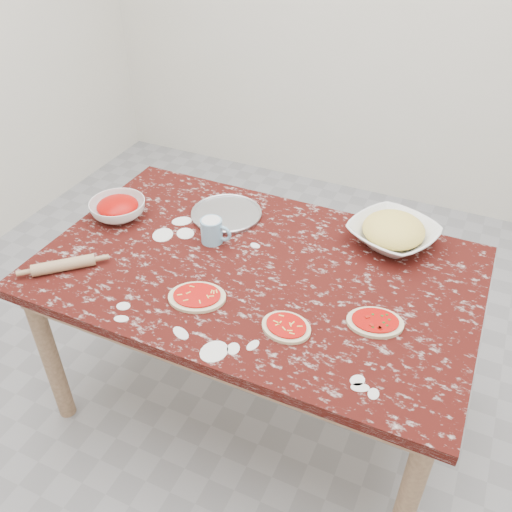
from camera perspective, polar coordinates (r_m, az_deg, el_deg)
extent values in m
plane|color=gray|center=(2.56, 0.00, -14.42)|extent=(4.00, 4.00, 0.00)
cube|color=#350C09|center=(2.04, 0.00, -1.57)|extent=(1.60, 1.00, 0.04)
cube|color=tan|center=(2.07, 0.00, -2.86)|extent=(1.50, 0.90, 0.08)
cylinder|color=tan|center=(2.38, -20.68, -9.75)|extent=(0.07, 0.07, 0.71)
cylinder|color=tan|center=(1.94, 15.57, -23.25)|extent=(0.07, 0.07, 0.71)
cylinder|color=tan|center=(2.85, -9.69, 1.17)|extent=(0.07, 0.07, 0.71)
cylinder|color=tan|center=(2.49, 19.62, -7.04)|extent=(0.07, 0.07, 0.71)
cylinder|color=#B2B2B7|center=(2.31, -3.10, 4.39)|extent=(0.34, 0.34, 0.01)
imported|color=white|center=(2.35, -14.19, 4.77)|extent=(0.29, 0.29, 0.07)
imported|color=white|center=(2.19, 14.06, 2.18)|extent=(0.42, 0.42, 0.08)
cylinder|color=#79ACCB|center=(2.13, -4.65, 2.64)|extent=(0.08, 0.08, 0.10)
torus|color=#79ACCB|center=(2.11, -3.45, 2.35)|extent=(0.07, 0.02, 0.07)
cylinder|color=silver|center=(2.11, -4.69, 3.41)|extent=(0.07, 0.07, 0.01)
ellipsoid|color=beige|center=(1.90, -6.16, -4.29)|extent=(0.24, 0.22, 0.01)
ellipsoid|color=red|center=(1.89, -6.18, -4.10)|extent=(0.20, 0.18, 0.00)
ellipsoid|color=beige|center=(1.78, 3.17, -7.44)|extent=(0.18, 0.16, 0.01)
ellipsoid|color=red|center=(1.77, 3.18, -7.24)|extent=(0.15, 0.13, 0.00)
ellipsoid|color=beige|center=(1.84, 12.30, -6.78)|extent=(0.22, 0.19, 0.01)
ellipsoid|color=red|center=(1.83, 12.33, -6.59)|extent=(0.18, 0.15, 0.00)
cylinder|color=tan|center=(2.12, -19.43, -0.90)|extent=(0.19, 0.18, 0.04)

